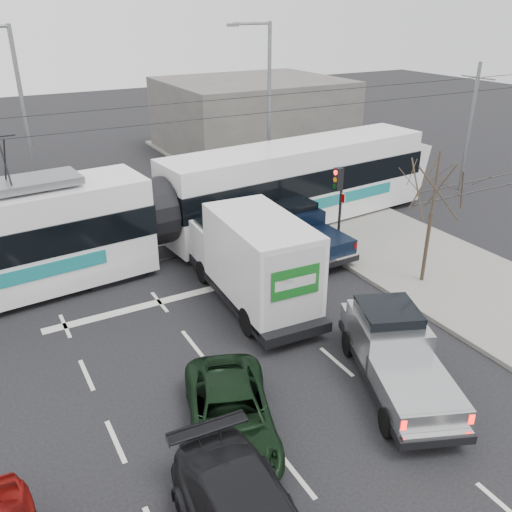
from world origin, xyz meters
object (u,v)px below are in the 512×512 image
tram (153,213)px  street_lamp_far (21,118)px  navy_pickup (302,228)px  street_lamp_near (266,104)px  green_car (230,415)px  traffic_signal (339,191)px  bare_tree (435,188)px  box_truck (253,260)px  silver_pickup (394,351)px

tram → street_lamp_far: bearing=114.1°
tram → navy_pickup: tram is taller
street_lamp_near → green_car: (-9.74, -15.16, -4.49)m
traffic_signal → green_car: size_ratio=0.80×
traffic_signal → tram: size_ratio=0.13×
bare_tree → green_car: 11.13m
bare_tree → tram: (-8.14, 6.96, -1.73)m
street_lamp_far → navy_pickup: (9.45, -8.68, -4.10)m
navy_pickup → street_lamp_far: bearing=135.9°
box_truck → green_car: (-3.66, -5.48, -1.05)m
silver_pickup → traffic_signal: bearing=85.7°
tram → green_car: bearing=-105.1°
traffic_signal → street_lamp_far: 14.47m
street_lamp_near → navy_pickup: 8.10m
street_lamp_far → box_truck: street_lamp_far is taller
green_car → box_truck: bearing=76.2°
street_lamp_near → box_truck: 11.93m
street_lamp_near → tram: street_lamp_near is taller
street_lamp_far → tram: bearing=-60.9°
street_lamp_far → green_car: bearing=-84.1°
box_truck → navy_pickup: 5.06m
traffic_signal → street_lamp_near: size_ratio=0.40×
street_lamp_near → navy_pickup: street_lamp_near is taller
green_car → bare_tree: bearing=40.0°
street_lamp_far → street_lamp_near: bearing=-9.9°
box_truck → green_car: 6.67m
silver_pickup → box_truck: (-1.30, 5.76, 0.70)m
street_lamp_near → green_car: bearing=-122.7°
bare_tree → silver_pickup: bare_tree is taller
bare_tree → green_car: bearing=-160.0°
box_truck → bare_tree: bearing=-12.7°
bare_tree → street_lamp_near: bearing=91.4°
box_truck → green_car: size_ratio=1.54×
street_lamp_near → bare_tree: bearing=-88.6°
tram → box_truck: tram is taller
bare_tree → traffic_signal: bearing=105.8°
traffic_signal → tram: tram is taller
silver_pickup → green_car: silver_pickup is taller
traffic_signal → navy_pickup: size_ratio=0.73×
traffic_signal → silver_pickup: size_ratio=0.63×
tram → box_truck: bearing=-75.9°
navy_pickup → green_car: 11.45m
traffic_signal → street_lamp_far: street_lamp_far is taller
navy_pickup → green_car: (-7.69, -8.47, -0.39)m
traffic_signal → navy_pickup: traffic_signal is taller
street_lamp_far → box_truck: (5.42, -11.68, -3.43)m
traffic_signal → silver_pickup: bearing=-116.4°
street_lamp_near → street_lamp_far: (-11.50, 2.00, 0.00)m
bare_tree → street_lamp_far: bearing=131.1°
traffic_signal → street_lamp_near: street_lamp_near is taller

